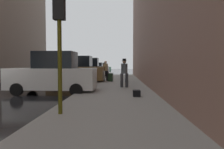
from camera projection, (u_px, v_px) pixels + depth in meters
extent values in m
cube|color=gray|center=(115.00, 97.00, 10.02)|extent=(4.00, 40.00, 0.15)
cube|color=silver|center=(52.00, 78.00, 11.67)|extent=(4.62, 1.90, 1.10)
cube|color=black|center=(56.00, 60.00, 11.62)|extent=(2.09, 1.59, 0.90)
cylinder|color=black|center=(32.00, 86.00, 12.69)|extent=(0.64, 0.23, 0.64)
cylinder|color=black|center=(17.00, 90.00, 10.86)|extent=(0.64, 0.23, 0.64)
cylinder|color=black|center=(83.00, 86.00, 12.54)|extent=(0.64, 0.23, 0.64)
cylinder|color=black|center=(76.00, 90.00, 10.71)|extent=(0.64, 0.23, 0.64)
cube|color=brown|center=(76.00, 73.00, 18.10)|extent=(4.65, 1.98, 1.10)
cube|color=black|center=(79.00, 61.00, 18.04)|extent=(2.12, 1.63, 0.90)
cylinder|color=black|center=(62.00, 78.00, 19.14)|extent=(0.65, 0.24, 0.64)
cylinder|color=black|center=(55.00, 80.00, 17.31)|extent=(0.65, 0.24, 0.64)
cylinder|color=black|center=(96.00, 79.00, 18.94)|extent=(0.65, 0.24, 0.64)
cylinder|color=black|center=(92.00, 80.00, 17.11)|extent=(0.65, 0.24, 0.64)
cube|color=black|center=(87.00, 71.00, 24.03)|extent=(4.60, 1.85, 1.10)
cube|color=black|center=(89.00, 62.00, 23.98)|extent=(2.07, 1.57, 0.90)
cylinder|color=black|center=(75.00, 75.00, 25.03)|extent=(0.64, 0.22, 0.64)
cylinder|color=black|center=(72.00, 76.00, 23.19)|extent=(0.64, 0.22, 0.64)
cylinder|color=black|center=(101.00, 75.00, 24.92)|extent=(0.64, 0.22, 0.64)
cylinder|color=black|center=(100.00, 76.00, 23.08)|extent=(0.64, 0.22, 0.64)
cube|color=#B7BABF|center=(94.00, 70.00, 30.57)|extent=(4.23, 1.91, 0.84)
cube|color=black|center=(96.00, 65.00, 30.52)|extent=(1.91, 1.59, 0.70)
cylinder|color=black|center=(86.00, 73.00, 31.57)|extent=(0.64, 0.23, 0.64)
cylinder|color=black|center=(83.00, 73.00, 29.74)|extent=(0.64, 0.23, 0.64)
cylinder|color=black|center=(104.00, 73.00, 31.43)|extent=(0.64, 0.23, 0.64)
cylinder|color=black|center=(103.00, 73.00, 29.60)|extent=(0.64, 0.23, 0.64)
cube|color=#193828|center=(99.00, 69.00, 36.81)|extent=(4.24, 1.93, 0.84)
cube|color=black|center=(100.00, 65.00, 36.77)|extent=(1.92, 1.60, 0.70)
cylinder|color=black|center=(91.00, 71.00, 37.83)|extent=(0.64, 0.23, 0.64)
cylinder|color=black|center=(90.00, 72.00, 35.99)|extent=(0.64, 0.23, 0.64)
cylinder|color=black|center=(107.00, 71.00, 37.67)|extent=(0.64, 0.23, 0.64)
cylinder|color=black|center=(106.00, 72.00, 35.84)|extent=(0.64, 0.23, 0.64)
cylinder|color=red|center=(90.00, 84.00, 12.78)|extent=(0.22, 0.22, 0.55)
sphere|color=red|center=(90.00, 78.00, 12.77)|extent=(0.20, 0.20, 0.20)
cylinder|color=red|center=(87.00, 83.00, 12.79)|extent=(0.10, 0.09, 0.09)
cylinder|color=red|center=(92.00, 83.00, 12.78)|extent=(0.10, 0.09, 0.09)
cylinder|color=#514C0F|center=(60.00, 52.00, 6.25)|extent=(0.12, 0.12, 3.60)
cube|color=black|center=(59.00, 4.00, 6.19)|extent=(0.32, 0.24, 0.90)
sphere|color=yellow|center=(60.00, 5.00, 6.32)|extent=(0.14, 0.14, 0.14)
sphere|color=green|center=(60.00, 15.00, 6.33)|extent=(0.14, 0.14, 0.14)
cylinder|color=black|center=(107.00, 76.00, 18.87)|extent=(0.19, 0.19, 0.85)
cylinder|color=black|center=(104.00, 76.00, 18.90)|extent=(0.19, 0.19, 0.85)
cylinder|color=tan|center=(106.00, 67.00, 18.85)|extent=(0.43, 0.43, 0.62)
sphere|color=beige|center=(106.00, 62.00, 18.83)|extent=(0.24, 0.24, 0.24)
cylinder|color=#333338|center=(122.00, 80.00, 13.57)|extent=(0.19, 0.19, 0.85)
cylinder|color=#333338|center=(127.00, 80.00, 13.57)|extent=(0.19, 0.19, 0.85)
cylinder|color=#4C5156|center=(124.00, 69.00, 13.53)|extent=(0.41, 0.41, 0.62)
sphere|color=#997051|center=(124.00, 62.00, 13.51)|extent=(0.24, 0.24, 0.24)
cylinder|color=black|center=(124.00, 60.00, 13.51)|extent=(0.34, 0.34, 0.02)
cylinder|color=black|center=(124.00, 60.00, 13.50)|extent=(0.23, 0.23, 0.11)
cylinder|color=#728CB2|center=(126.00, 77.00, 17.62)|extent=(0.19, 0.19, 0.85)
cylinder|color=#728CB2|center=(122.00, 77.00, 17.63)|extent=(0.19, 0.19, 0.85)
cylinder|color=black|center=(124.00, 67.00, 17.59)|extent=(0.41, 0.41, 0.62)
sphere|color=tan|center=(124.00, 62.00, 17.57)|extent=(0.24, 0.24, 0.24)
cube|color=black|center=(111.00, 77.00, 18.18)|extent=(0.41, 0.59, 0.68)
cylinder|color=#333333|center=(111.00, 71.00, 18.15)|extent=(0.02, 0.02, 0.36)
cube|color=black|center=(137.00, 93.00, 9.73)|extent=(0.32, 0.44, 0.28)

